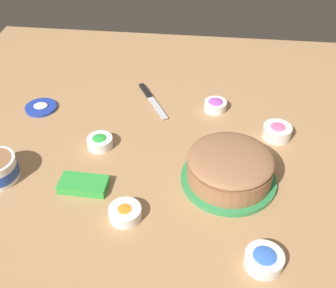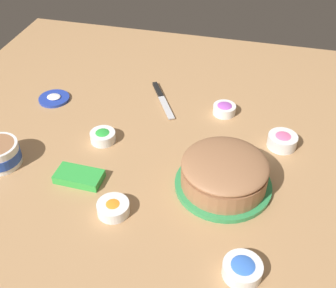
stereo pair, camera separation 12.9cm
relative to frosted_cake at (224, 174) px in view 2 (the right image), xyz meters
name	(u,v)px [view 2 (the right image)]	position (x,y,z in m)	size (l,w,h in m)	color
ground_plane	(142,137)	(0.29, -0.16, -0.05)	(1.54, 1.54, 0.00)	tan
frosted_cake	(224,174)	(0.00, 0.00, 0.00)	(0.27, 0.27, 0.10)	#339351
frosting_tub_lid	(54,98)	(0.66, -0.29, -0.04)	(0.11, 0.11, 0.02)	#233DAD
spreading_knife	(161,97)	(0.28, -0.39, -0.04)	(0.13, 0.21, 0.01)	silver
sprinkle_bowl_green	(103,136)	(0.40, -0.11, -0.03)	(0.08, 0.08, 0.04)	white
sprinkle_bowl_pink	(282,140)	(-0.15, -0.22, -0.03)	(0.09, 0.09, 0.04)	white
sprinkle_bowl_orange	(113,208)	(0.27, 0.17, -0.03)	(0.09, 0.09, 0.03)	white
sprinkle_bowl_rainbow	(224,109)	(0.05, -0.35, -0.03)	(0.08, 0.08, 0.04)	white
sprinkle_bowl_blue	(242,269)	(-0.08, 0.27, -0.03)	(0.09, 0.09, 0.04)	white
candy_box_lower	(79,177)	(0.41, 0.07, -0.04)	(0.13, 0.07, 0.03)	green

